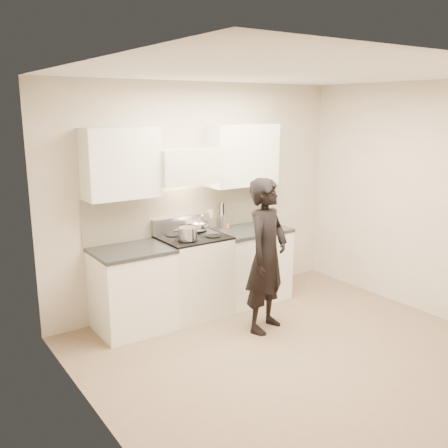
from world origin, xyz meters
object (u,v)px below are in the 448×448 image
at_px(utensil_crock, 222,220).
at_px(person, 267,256).
at_px(stove, 194,275).
at_px(wok, 197,225).
at_px(counter_right, 249,264).

xyz_separation_m(utensil_crock, person, (-0.15, -1.07, -0.18)).
height_order(stove, wok, wok).
bearing_deg(wok, counter_right, -8.17).
xyz_separation_m(counter_right, utensil_crock, (-0.25, 0.25, 0.56)).
bearing_deg(wok, person, -71.81).
distance_m(counter_right, wok, 0.93).
distance_m(stove, person, 1.00).
bearing_deg(stove, person, -62.94).
distance_m(utensil_crock, person, 1.10).
height_order(wok, utensil_crock, utensil_crock).
bearing_deg(person, counter_right, 41.11).
height_order(counter_right, person, person).
bearing_deg(person, wok, 85.38).
bearing_deg(stove, wok, 41.00).
height_order(counter_right, utensil_crock, utensil_crock).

